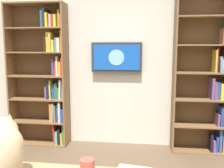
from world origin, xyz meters
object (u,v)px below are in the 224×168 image
(bookshelf_left, at_px, (210,75))
(bookshelf_right, at_px, (46,76))
(wall_mounted_tv, at_px, (117,57))
(coffee_mug, at_px, (87,168))

(bookshelf_left, xyz_separation_m, bookshelf_right, (2.32, -0.00, -0.05))
(bookshelf_left, distance_m, wall_mounted_tv, 1.31)
(bookshelf_right, distance_m, coffee_mug, 2.51)
(bookshelf_left, relative_size, bookshelf_right, 1.07)
(bookshelf_right, xyz_separation_m, coffee_mug, (-1.13, 2.22, -0.24))
(bookshelf_left, relative_size, coffee_mug, 23.12)
(bookshelf_left, xyz_separation_m, coffee_mug, (1.19, 2.22, -0.29))
(bookshelf_right, bearing_deg, wall_mounted_tv, -175.38)
(bookshelf_left, bearing_deg, coffee_mug, 61.76)
(wall_mounted_tv, bearing_deg, bookshelf_left, 176.22)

